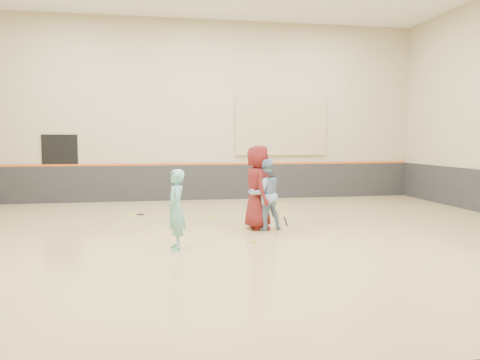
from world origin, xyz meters
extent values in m
cube|color=tan|center=(0.00, 0.00, -0.10)|extent=(15.00, 12.00, 0.20)
cube|color=tan|center=(0.00, 6.01, 3.00)|extent=(15.00, 0.02, 6.00)
cube|color=tan|center=(0.00, -6.01, 3.00)|extent=(15.00, 0.02, 6.00)
cube|color=#232326|center=(0.00, 5.97, 0.60)|extent=(14.90, 0.04, 1.20)
cube|color=#D85914|center=(0.00, 5.96, 1.22)|extent=(14.90, 0.03, 0.06)
cube|color=tan|center=(2.80, 5.95, 2.50)|extent=(3.20, 0.08, 2.00)
cube|color=black|center=(-4.50, 5.98, 1.10)|extent=(1.10, 0.05, 2.20)
imported|color=#6BBAB1|center=(-1.11, -1.07, 0.75)|extent=(0.38, 0.56, 1.50)
imported|color=#7C99C0|center=(0.95, 0.51, 0.81)|extent=(0.91, 0.78, 1.61)
imported|color=#5D1616|center=(0.81, 0.62, 0.96)|extent=(0.64, 0.96, 1.92)
sphere|color=#C8E535|center=(0.41, -0.84, 0.03)|extent=(0.07, 0.07, 0.07)
sphere|color=gold|center=(1.05, 0.56, 1.15)|extent=(0.07, 0.07, 0.07)
sphere|color=#D6E936|center=(-0.03, 2.15, 0.03)|extent=(0.07, 0.07, 0.07)
camera|label=1|loc=(-1.44, -9.75, 2.05)|focal=35.00mm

